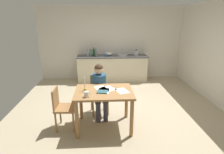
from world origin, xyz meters
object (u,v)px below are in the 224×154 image
candlestick (85,87)px  person_seated (100,87)px  wine_glass_near_sink (113,52)px  chair_at_table (99,92)px  bottle_oil (88,53)px  teacup_on_counter (106,55)px  coffee_mug (87,94)px  bottle_wine_red (94,52)px  bottle_sauce (96,52)px  wine_glass_back_left (107,52)px  stovetop_kettle (136,53)px  dining_table (104,97)px  bottle_vinegar (91,53)px  sink_unit (122,55)px  mixing_bowl (109,54)px  book_magazine (102,92)px  chair_side_empty (63,107)px  wine_glass_by_kettle (111,52)px

candlestick → person_seated: bearing=60.2°
wine_glass_near_sink → chair_at_table: bearing=-101.3°
bottle_oil → teacup_on_counter: size_ratio=2.18×
bottle_oil → chair_at_table: bearing=-80.3°
chair_at_table → coffee_mug: (-0.21, -0.93, 0.34)m
bottle_oil → bottle_wine_red: bottle_wine_red is taller
bottle_sauce → wine_glass_back_left: (0.39, 0.11, -0.01)m
coffee_mug → stovetop_kettle: stovetop_kettle is taller
person_seated → candlestick: 0.58m
bottle_sauce → teacup_on_counter: bottle_sauce is taller
dining_table → bottle_vinegar: bottle_vinegar is taller
chair_at_table → sink_unit: bearing=71.0°
bottle_wine_red → wine_glass_back_left: bottle_wine_red is taller
dining_table → bottle_wine_red: (-0.30, 3.01, 0.37)m
coffee_mug → wine_glass_near_sink: bearing=78.4°
candlestick → mixing_bowl: bearing=79.0°
sink_unit → wine_glass_near_sink: sink_unit is taller
mixing_bowl → person_seated: bearing=-97.0°
person_seated → bottle_oil: (-0.41, 2.45, 0.33)m
bottle_wine_red → book_magazine: bearing=-85.1°
coffee_mug → candlestick: candlestick is taller
bottle_vinegar → wine_glass_near_sink: size_ratio=1.71×
bottle_sauce → sink_unit: bearing=-2.2°
chair_side_empty → wine_glass_near_sink: size_ratio=5.53×
candlestick → wine_glass_back_left: candlestick is taller
bottle_sauce → wine_glass_near_sink: size_ratio=1.76×
chair_at_table → person_seated: (0.02, -0.15, 0.18)m
dining_table → person_seated: size_ratio=0.94×
bottle_sauce → wine_glass_near_sink: bearing=9.9°
sink_unit → teacup_on_counter: 0.62m
bottle_oil → coffee_mug: bearing=-86.7°
bottle_vinegar → wine_glass_back_left: bearing=10.9°
stovetop_kettle → wine_glass_near_sink: (-0.80, 0.15, 0.01)m
book_magazine → wine_glass_near_sink: (0.43, 3.25, 0.21)m
candlestick → sink_unit: bearing=70.3°
person_seated → wine_glass_back_left: size_ratio=7.76×
mixing_bowl → wine_glass_near_sink: size_ratio=1.68×
bottle_oil → wine_glass_back_left: bottle_oil is taller
dining_table → teacup_on_counter: size_ratio=9.32×
coffee_mug → bottle_oil: bottle_oil is taller
bottle_vinegar → coffee_mug: bearing=-88.4°
sink_unit → wine_glass_back_left: (-0.55, 0.15, 0.09)m
book_magazine → mixing_bowl: mixing_bowl is taller
coffee_mug → wine_glass_by_kettle: bearing=79.9°
coffee_mug → wine_glass_near_sink: size_ratio=0.79×
wine_glass_near_sink → teacup_on_counter: 0.42m
person_seated → wine_glass_near_sink: person_seated is taller
dining_table → sink_unit: size_ratio=3.12×
sink_unit → bottle_wine_red: bottle_wine_red is taller
wine_glass_back_left → sink_unit: bearing=-14.8°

